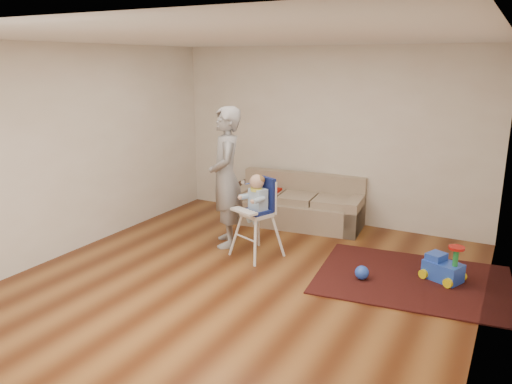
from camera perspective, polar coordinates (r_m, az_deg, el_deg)
The scene contains 9 objects.
ground at distance 5.81m, azimuth -1.90°, elevation -10.48°, with size 5.50×5.50×0.00m, color #4A210D.
room_envelope at distance 5.74m, azimuth 0.60°, elevation 8.75°, with size 5.04×5.52×2.72m.
sofa at distance 7.73m, azimuth 4.82°, elevation -1.00°, with size 2.04×1.01×0.76m.
side_table at distance 8.36m, azimuth -0.40°, elevation -0.64°, with size 0.50×0.50×0.50m, color black, non-canonical shape.
area_rug at distance 6.18m, azimuth 17.43°, elevation -9.52°, with size 2.16×1.62×0.02m, color black.
ride_on_toy at distance 6.18m, azimuth 20.67°, elevation -7.43°, with size 0.41×0.30×0.45m, color blue, non-canonical shape.
toy_ball at distance 5.98m, azimuth 12.01°, elevation -8.99°, with size 0.16×0.16×0.16m, color blue.
high_chair at distance 6.42m, azimuth 0.10°, elevation -2.88°, with size 0.66×0.66×1.10m.
adult at distance 6.73m, azimuth -3.46°, elevation 1.66°, with size 0.69×0.46×1.90m, color gray.
Camera 1 is at (2.66, -4.53, 2.49)m, focal length 35.00 mm.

